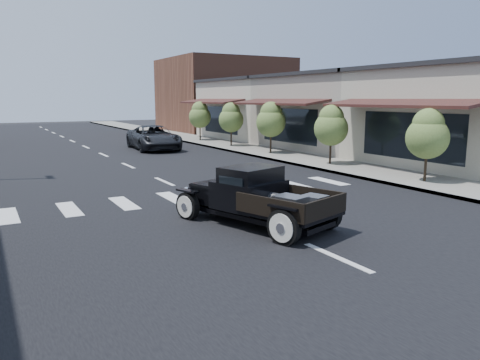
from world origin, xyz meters
TOP-DOWN VIEW (x-y plane):
  - ground at (0.00, 0.00)m, footprint 120.00×120.00m
  - road at (0.00, 15.00)m, footprint 14.00×80.00m
  - road_markings at (0.00, 10.00)m, footprint 12.00×60.00m
  - sidewalk_right at (8.50, 15.00)m, footprint 3.00×80.00m
  - storefront_mid at (15.00, 13.00)m, footprint 10.00×9.00m
  - storefront_far at (15.00, 22.00)m, footprint 10.00×9.00m
  - far_building_right at (15.50, 32.00)m, footprint 11.00×10.00m
  - small_tree_a at (8.30, 1.74)m, footprint 1.55×1.55m
  - small_tree_b at (8.30, 7.16)m, footprint 1.59×1.59m
  - small_tree_c at (8.30, 12.33)m, footprint 1.66×1.66m
  - small_tree_d at (8.30, 17.09)m, footprint 1.61×1.61m
  - small_tree_e at (8.30, 22.01)m, footprint 1.63×1.63m
  - hotrod_pickup at (-0.12, -0.06)m, footprint 3.33×4.82m
  - second_car at (3.46, 18.34)m, footprint 2.88×5.58m

SIDE VIEW (x-z plane):
  - ground at x=0.00m, z-range 0.00..0.00m
  - road_markings at x=0.00m, z-range -0.03..0.03m
  - road at x=0.00m, z-range 0.00..0.02m
  - sidewalk_right at x=8.50m, z-range 0.00..0.15m
  - second_car at x=3.46m, z-range 0.00..1.50m
  - hotrod_pickup at x=-0.12m, z-range 0.00..1.52m
  - small_tree_a at x=8.30m, z-range 0.15..2.74m
  - small_tree_b at x=8.30m, z-range 0.15..2.80m
  - small_tree_d at x=8.30m, z-range 0.15..2.83m
  - small_tree_e at x=8.30m, z-range 0.15..2.87m
  - small_tree_c at x=8.30m, z-range 0.15..2.91m
  - storefront_mid at x=15.00m, z-range 0.00..4.50m
  - storefront_far at x=15.00m, z-range 0.00..4.50m
  - far_building_right at x=15.50m, z-range 0.00..7.00m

